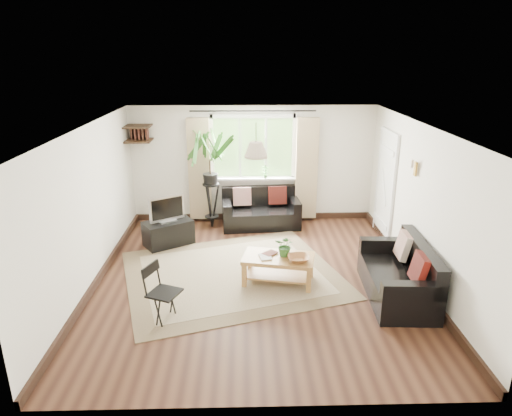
{
  "coord_description": "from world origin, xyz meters",
  "views": [
    {
      "loc": [
        -0.18,
        -6.46,
        3.43
      ],
      "look_at": [
        0.0,
        0.4,
        1.05
      ],
      "focal_mm": 32.0,
      "sensor_mm": 36.0,
      "label": 1
    }
  ],
  "objects_px": {
    "sofa_back": "(261,209)",
    "palm_stand": "(211,180)",
    "tv_stand": "(168,233)",
    "coffee_table": "(278,269)",
    "sofa_right": "(397,272)",
    "folding_chair": "(164,294)"
  },
  "relations": [
    {
      "from": "tv_stand",
      "to": "palm_stand",
      "type": "relative_size",
      "value": 0.44
    },
    {
      "from": "folding_chair",
      "to": "sofa_back",
      "type": "bearing_deg",
      "value": 1.28
    },
    {
      "from": "sofa_back",
      "to": "coffee_table",
      "type": "bearing_deg",
      "value": -90.4
    },
    {
      "from": "tv_stand",
      "to": "palm_stand",
      "type": "xyz_separation_m",
      "value": [
        0.74,
        0.91,
        0.75
      ]
    },
    {
      "from": "coffee_table",
      "to": "tv_stand",
      "type": "distance_m",
      "value": 2.46
    },
    {
      "from": "coffee_table",
      "to": "tv_stand",
      "type": "relative_size",
      "value": 1.25
    },
    {
      "from": "coffee_table",
      "to": "tv_stand",
      "type": "xyz_separation_m",
      "value": [
        -1.93,
        1.52,
        0.01
      ]
    },
    {
      "from": "tv_stand",
      "to": "folding_chair",
      "type": "height_order",
      "value": "folding_chair"
    },
    {
      "from": "sofa_right",
      "to": "palm_stand",
      "type": "xyz_separation_m",
      "value": [
        -2.88,
        2.89,
        0.6
      ]
    },
    {
      "from": "tv_stand",
      "to": "folding_chair",
      "type": "bearing_deg",
      "value": -114.53
    },
    {
      "from": "tv_stand",
      "to": "sofa_back",
      "type": "bearing_deg",
      "value": -5.02
    },
    {
      "from": "sofa_back",
      "to": "sofa_right",
      "type": "relative_size",
      "value": 0.94
    },
    {
      "from": "coffee_table",
      "to": "palm_stand",
      "type": "distance_m",
      "value": 2.81
    },
    {
      "from": "coffee_table",
      "to": "sofa_right",
      "type": "bearing_deg",
      "value": -15.1
    },
    {
      "from": "sofa_right",
      "to": "coffee_table",
      "type": "relative_size",
      "value": 1.53
    },
    {
      "from": "sofa_back",
      "to": "palm_stand",
      "type": "height_order",
      "value": "palm_stand"
    },
    {
      "from": "sofa_right",
      "to": "tv_stand",
      "type": "relative_size",
      "value": 1.92
    },
    {
      "from": "sofa_back",
      "to": "sofa_right",
      "type": "height_order",
      "value": "sofa_right"
    },
    {
      "from": "coffee_table",
      "to": "palm_stand",
      "type": "bearing_deg",
      "value": 115.99
    },
    {
      "from": "sofa_right",
      "to": "palm_stand",
      "type": "bearing_deg",
      "value": -131.97
    },
    {
      "from": "tv_stand",
      "to": "folding_chair",
      "type": "relative_size",
      "value": 1.08
    },
    {
      "from": "palm_stand",
      "to": "folding_chair",
      "type": "relative_size",
      "value": 2.48
    }
  ]
}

